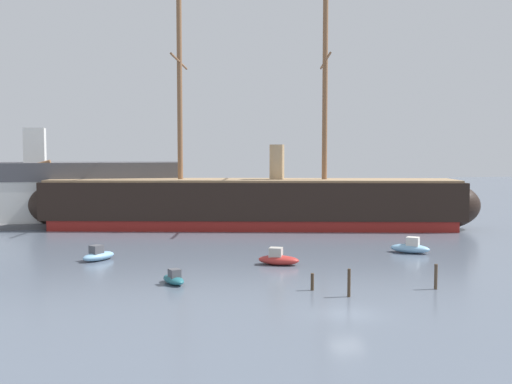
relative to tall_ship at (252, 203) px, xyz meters
name	(u,v)px	position (x,y,z in m)	size (l,w,h in m)	color
ground_plane	(347,314)	(-4.66, -48.30, -3.94)	(400.00, 400.00, 0.00)	slate
tall_ship	(252,203)	(0.00, 0.00, 0.00)	(74.70, 26.92, 36.72)	maroon
motorboat_foreground_left	(174,279)	(-15.90, -35.54, -3.45)	(2.31, 3.57, 1.39)	#236670
motorboat_near_centre	(278,259)	(-4.34, -29.28, -3.30)	(4.66, 3.61, 1.81)	#B22D28
motorboat_mid_left	(98,255)	(-22.66, -22.20, -3.34)	(4.17, 3.96, 1.71)	#7FB2D6
motorboat_mid_right	(410,247)	(12.66, -26.20, -3.27)	(4.68, 4.35, 1.90)	#7FB2D6
dinghy_far_left	(34,227)	(-32.88, 8.23, -3.71)	(1.59, 2.06, 0.45)	gold
dinghy_far_right	(384,221)	(23.03, 1.35, -3.72)	(1.02, 1.89, 0.43)	#236670
mooring_piling_nearest	(349,283)	(-2.51, -43.63, -2.78)	(0.26, 0.26, 2.32)	#423323
mooring_piling_left_pair	(436,277)	(5.79, -43.00, -2.85)	(0.29, 0.29, 2.19)	#4C3D2D
mooring_piling_right_pair	(312,282)	(-4.66, -40.80, -3.20)	(0.28, 0.28, 1.47)	#423323
dockside_warehouse_left	(20,194)	(-35.43, 12.99, 1.11)	(55.35, 13.83, 15.65)	#565659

